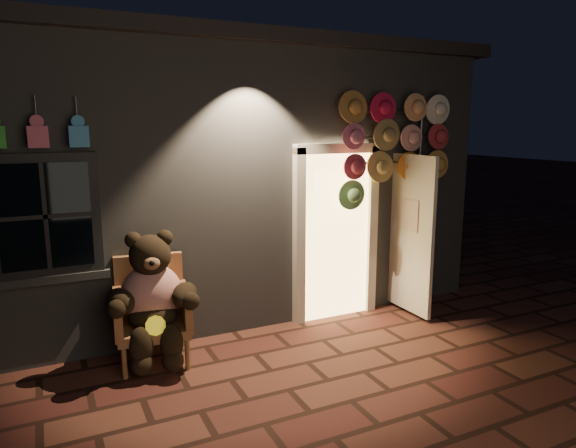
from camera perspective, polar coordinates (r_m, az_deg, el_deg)
ground at (r=4.98m, az=0.10°, el=-17.95°), size 60.00×60.00×0.00m
shop_building at (r=8.17m, az=-12.20°, el=5.99°), size 7.30×5.95×3.51m
wicker_armchair at (r=5.54m, az=-14.90°, el=-9.19°), size 0.81×0.75×1.07m
teddy_bear at (r=5.36m, az=-14.82°, el=-7.95°), size 0.96×0.80×1.34m
hat_rack at (r=6.56m, az=11.89°, el=8.72°), size 1.58×0.22×2.79m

